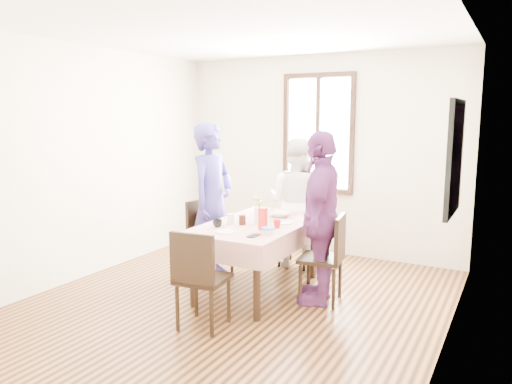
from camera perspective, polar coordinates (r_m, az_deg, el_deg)
ground at (r=5.09m, az=-2.57°, el=-12.92°), size 4.50×4.50×0.00m
back_wall at (r=6.77m, az=7.31°, el=4.28°), size 4.00×0.00×4.00m
right_wall at (r=4.09m, az=21.97°, el=0.62°), size 0.00×4.50×4.50m
window_frame at (r=6.73m, az=7.30°, el=6.81°), size 1.02×0.06×1.62m
window_pane at (r=6.74m, az=7.33°, el=6.81°), size 0.90×0.02×1.50m
art_poster at (r=4.37m, az=22.34°, el=3.74°), size 0.04×0.76×0.96m
dining_table at (r=5.31m, az=0.26°, el=-7.67°), size 0.84×1.51×0.75m
tablecloth at (r=5.22m, az=0.26°, el=-3.66°), size 0.96×1.63×0.01m
chair_left at (r=5.76m, az=-5.25°, el=-5.55°), size 0.48×0.48×0.91m
chair_right at (r=5.05m, az=7.62°, el=-7.70°), size 0.48×0.48×0.91m
chair_far at (r=6.19m, az=4.86°, el=-4.51°), size 0.42×0.42×0.91m
chair_near at (r=4.45m, az=-6.22°, el=-10.01°), size 0.46×0.46×0.91m
person_left at (r=5.65m, az=-5.16°, el=-1.13°), size 0.45×0.67×1.82m
person_far at (r=6.10m, az=4.83°, el=-1.27°), size 0.84×0.68×1.63m
person_right at (r=4.95m, az=7.51°, el=-3.00°), size 0.64×1.09×1.75m
mug_black at (r=5.02m, az=-4.54°, el=-3.68°), size 0.12×0.12×0.08m
mug_flag at (r=4.97m, az=2.49°, el=-3.77°), size 0.11×0.11×0.08m
mug_green at (r=5.57m, az=0.67°, el=-2.35°), size 0.14×0.14×0.08m
serving_bowl at (r=5.51m, az=2.88°, el=-2.64°), size 0.28×0.28×0.06m
juice_carton at (r=4.88m, az=0.81°, el=-3.17°), size 0.07×0.07×0.22m
butter_tub at (r=4.72m, az=1.43°, el=-4.62°), size 0.10×0.10×0.05m
jam_jar at (r=5.11m, az=-1.61°, el=-3.29°), size 0.07×0.07×0.10m
drinking_glass at (r=5.14m, az=-3.01°, el=-3.17°), size 0.08×0.08×0.11m
smartphone at (r=4.64m, az=-0.27°, el=-5.15°), size 0.08×0.15×0.01m
flower_vase at (r=5.22m, az=0.23°, el=-2.70°), size 0.08×0.08×0.16m
plate_right at (r=5.19m, az=3.23°, el=-3.61°), size 0.20×0.20×0.01m
plate_far at (r=5.73m, az=2.98°, el=-2.39°), size 0.20×0.20×0.01m
plate_near at (r=4.79m, az=-3.58°, el=-4.67°), size 0.20×0.20×0.01m
butter_lid at (r=4.71m, az=1.43°, el=-4.25°), size 0.12×0.12×0.01m
flower_bunch at (r=5.19m, az=0.23°, el=-1.31°), size 0.09×0.09×0.10m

